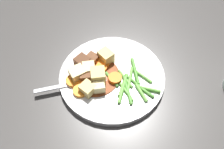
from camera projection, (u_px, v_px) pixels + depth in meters
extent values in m
plane|color=#423F3D|center=(112.00, 78.00, 0.56)|extent=(3.00, 3.00, 0.00)
cylinder|color=white|center=(112.00, 76.00, 0.56)|extent=(0.26, 0.26, 0.02)
cylinder|color=brown|center=(95.00, 76.00, 0.55)|extent=(0.12, 0.12, 0.00)
cylinder|color=orange|center=(101.00, 68.00, 0.55)|extent=(0.03, 0.03, 0.01)
cylinder|color=orange|center=(115.00, 78.00, 0.54)|extent=(0.04, 0.04, 0.01)
cylinder|color=orange|center=(86.00, 84.00, 0.53)|extent=(0.04, 0.04, 0.01)
cylinder|color=orange|center=(104.00, 65.00, 0.56)|extent=(0.04, 0.04, 0.01)
cylinder|color=orange|center=(99.00, 60.00, 0.57)|extent=(0.05, 0.05, 0.01)
cylinder|color=orange|center=(80.00, 91.00, 0.52)|extent=(0.05, 0.05, 0.01)
cylinder|color=orange|center=(73.00, 81.00, 0.53)|extent=(0.04, 0.04, 0.01)
cube|color=#DBBC6B|center=(106.00, 57.00, 0.56)|extent=(0.05, 0.05, 0.03)
cube|color=#DBBC6B|center=(98.00, 76.00, 0.52)|extent=(0.04, 0.04, 0.04)
cube|color=#EAD68C|center=(99.00, 86.00, 0.51)|extent=(0.03, 0.03, 0.03)
cube|color=#EAD68C|center=(89.00, 71.00, 0.54)|extent=(0.04, 0.04, 0.03)
cube|color=#EAD68C|center=(77.00, 74.00, 0.53)|extent=(0.05, 0.05, 0.03)
cube|color=#DBBC6B|center=(88.00, 89.00, 0.51)|extent=(0.04, 0.04, 0.03)
cube|color=brown|center=(92.00, 59.00, 0.56)|extent=(0.04, 0.04, 0.02)
cube|color=brown|center=(85.00, 76.00, 0.53)|extent=(0.03, 0.03, 0.03)
cube|color=#56331E|center=(82.00, 62.00, 0.56)|extent=(0.05, 0.04, 0.03)
cylinder|color=#66AD42|center=(126.00, 92.00, 0.52)|extent=(0.04, 0.05, 0.01)
cylinder|color=#599E38|center=(123.00, 88.00, 0.52)|extent=(0.02, 0.08, 0.01)
cylinder|color=#4C8E33|center=(113.00, 79.00, 0.54)|extent=(0.04, 0.04, 0.01)
cylinder|color=#4C8E33|center=(135.00, 71.00, 0.55)|extent=(0.03, 0.08, 0.01)
cylinder|color=#4C8E33|center=(127.00, 90.00, 0.52)|extent=(0.03, 0.08, 0.01)
cylinder|color=#66AD42|center=(142.00, 76.00, 0.54)|extent=(0.05, 0.04, 0.01)
cylinder|color=#599E38|center=(149.00, 89.00, 0.52)|extent=(0.05, 0.02, 0.01)
cylinder|color=#599E38|center=(137.00, 84.00, 0.53)|extent=(0.07, 0.06, 0.01)
cylinder|color=#66AD42|center=(125.00, 78.00, 0.54)|extent=(0.04, 0.05, 0.01)
cylinder|color=#66AD42|center=(123.00, 85.00, 0.53)|extent=(0.02, 0.06, 0.01)
cylinder|color=#66AD42|center=(141.00, 93.00, 0.51)|extent=(0.03, 0.05, 0.01)
cylinder|color=#4C8E33|center=(145.00, 91.00, 0.52)|extent=(0.05, 0.04, 0.01)
cylinder|color=#66AD42|center=(130.00, 80.00, 0.54)|extent=(0.02, 0.08, 0.01)
cube|color=silver|center=(58.00, 87.00, 0.53)|extent=(0.11, 0.05, 0.00)
cube|color=silver|center=(86.00, 81.00, 0.54)|extent=(0.02, 0.03, 0.00)
cylinder|color=silver|center=(99.00, 82.00, 0.54)|extent=(0.04, 0.02, 0.00)
cylinder|color=silver|center=(98.00, 80.00, 0.54)|extent=(0.04, 0.02, 0.00)
cylinder|color=silver|center=(98.00, 78.00, 0.54)|extent=(0.04, 0.02, 0.00)
cylinder|color=silver|center=(97.00, 76.00, 0.55)|extent=(0.04, 0.02, 0.00)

